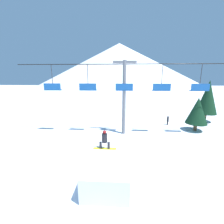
{
  "coord_description": "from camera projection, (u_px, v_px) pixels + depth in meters",
  "views": [
    {
      "loc": [
        0.99,
        -7.54,
        6.17
      ],
      "look_at": [
        0.26,
        5.15,
        3.21
      ],
      "focal_mm": 24.0,
      "sensor_mm": 36.0,
      "label": 1
    }
  ],
  "objects": [
    {
      "name": "ground_plane",
      "position": [
        103.0,
        185.0,
        8.79
      ],
      "size": [
        220.0,
        220.0,
        0.0
      ],
      "primitive_type": "plane",
      "color": "white"
    },
    {
      "name": "mountain_ridge",
      "position": [
        119.0,
        67.0,
        78.2
      ],
      "size": [
        88.69,
        88.69,
        22.97
      ],
      "color": "silver",
      "rests_on": "ground_plane"
    },
    {
      "name": "snow_ramp",
      "position": [
        107.0,
        171.0,
        8.93
      ],
      "size": [
        2.5,
        3.66,
        1.41
      ],
      "color": "white",
      "rests_on": "ground_plane"
    },
    {
      "name": "snowboarder",
      "position": [
        105.0,
        140.0,
        10.06
      ],
      "size": [
        1.57,
        0.36,
        1.32
      ],
      "color": "yellow",
      "rests_on": "snow_ramp"
    },
    {
      "name": "chairlift",
      "position": [
        124.0,
        90.0,
        15.71
      ],
      "size": [
        22.53,
        0.44,
        7.87
      ],
      "color": "slate",
      "rests_on": "ground_plane"
    },
    {
      "name": "pine_tree_near",
      "position": [
        197.0,
        111.0,
        17.22
      ],
      "size": [
        2.38,
        2.38,
        3.95
      ],
      "color": "#4C3823",
      "rests_on": "ground_plane"
    },
    {
      "name": "pine_tree_far",
      "position": [
        208.0,
        97.0,
        20.61
      ],
      "size": [
        2.7,
        2.7,
        5.81
      ],
      "color": "#4C3823",
      "rests_on": "ground_plane"
    },
    {
      "name": "distant_skier",
      "position": [
        168.0,
        120.0,
        19.73
      ],
      "size": [
        0.24,
        0.24,
        1.23
      ],
      "color": "black",
      "rests_on": "ground_plane"
    }
  ]
}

